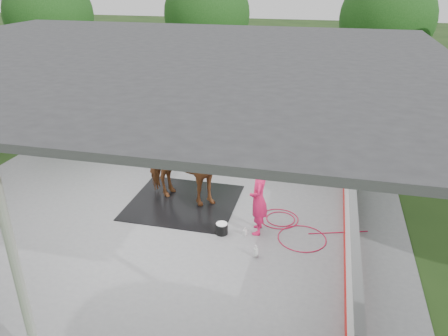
% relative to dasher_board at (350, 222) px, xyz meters
% --- Properties ---
extents(ground, '(100.00, 100.00, 0.00)m').
position_rel_dasher_board_xyz_m(ground, '(-4.60, 0.00, -0.59)').
color(ground, '#1E3814').
extents(concrete_slab, '(12.00, 10.00, 0.05)m').
position_rel_dasher_board_xyz_m(concrete_slab, '(-4.60, 0.00, -0.57)').
color(concrete_slab, slate).
rests_on(concrete_slab, ground).
extents(pavilion_structure, '(12.60, 10.60, 4.05)m').
position_rel_dasher_board_xyz_m(pavilion_structure, '(-4.60, -0.00, 3.37)').
color(pavilion_structure, beige).
rests_on(pavilion_structure, ground).
extents(dasher_board, '(0.16, 8.00, 1.15)m').
position_rel_dasher_board_xyz_m(dasher_board, '(0.00, 0.00, 0.00)').
color(dasher_board, '#B7120F').
rests_on(dasher_board, concrete_slab).
extents(tree_belt, '(28.00, 28.00, 5.80)m').
position_rel_dasher_board_xyz_m(tree_belt, '(-4.30, 0.90, 3.20)').
color(tree_belt, '#382314').
rests_on(tree_belt, ground).
extents(rubber_mat, '(2.76, 2.59, 0.02)m').
position_rel_dasher_board_xyz_m(rubber_mat, '(-4.19, 0.92, -0.53)').
color(rubber_mat, black).
rests_on(rubber_mat, concrete_slab).
extents(horse, '(2.53, 1.56, 1.99)m').
position_rel_dasher_board_xyz_m(horse, '(-4.19, 0.92, 0.47)').
color(horse, brown).
rests_on(horse, rubber_mat).
extents(handler, '(0.48, 0.68, 1.74)m').
position_rel_dasher_board_xyz_m(handler, '(-2.05, -0.00, 0.33)').
color(handler, '#D5164E').
rests_on(handler, concrete_slab).
extents(wash_bucket, '(0.29, 0.29, 0.27)m').
position_rel_dasher_board_xyz_m(wash_bucket, '(-2.84, -0.29, -0.40)').
color(wash_bucket, black).
rests_on(wash_bucket, concrete_slab).
extents(soap_bottle_a, '(0.16, 0.16, 0.29)m').
position_rel_dasher_board_xyz_m(soap_bottle_a, '(-1.92, -1.00, -0.40)').
color(soap_bottle_a, silver).
rests_on(soap_bottle_a, concrete_slab).
extents(soap_bottle_b, '(0.11, 0.11, 0.19)m').
position_rel_dasher_board_xyz_m(soap_bottle_b, '(-2.31, -0.22, -0.45)').
color(soap_bottle_b, '#338CD8').
rests_on(soap_bottle_b, concrete_slab).
extents(hose_coil, '(2.60, 1.79, 0.02)m').
position_rel_dasher_board_xyz_m(hose_coil, '(-1.32, 0.33, -0.53)').
color(hose_coil, '#C20D37').
rests_on(hose_coil, concrete_slab).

